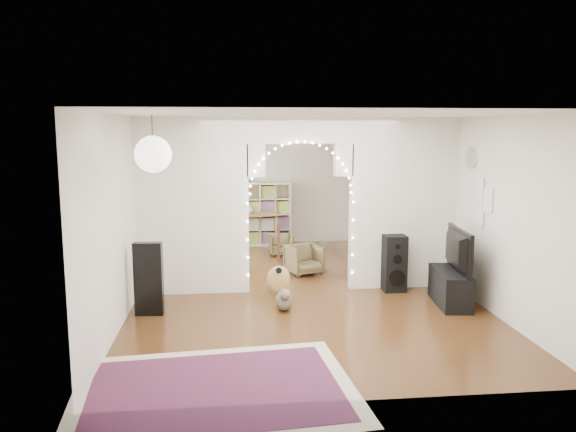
{
  "coord_description": "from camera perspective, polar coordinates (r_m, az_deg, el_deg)",
  "views": [
    {
      "loc": [
        -1.09,
        -8.58,
        2.52
      ],
      "look_at": [
        -0.15,
        0.3,
        1.13
      ],
      "focal_mm": 35.0,
      "sensor_mm": 36.0,
      "label": 1
    }
  ],
  "objects": [
    {
      "name": "wall_back",
      "position": [
        12.44,
        -0.97,
        3.43
      ],
      "size": [
        5.0,
        0.02,
        2.7
      ],
      "primitive_type": "cube",
      "color": "silver",
      "rests_on": "floor"
    },
    {
      "name": "wall_front",
      "position": [
        5.09,
        6.54,
        -4.51
      ],
      "size": [
        5.0,
        0.02,
        2.7
      ],
      "primitive_type": "cube",
      "color": "silver",
      "rests_on": "floor"
    },
    {
      "name": "media_console",
      "position": [
        8.51,
        16.15,
        -7.0
      ],
      "size": [
        0.51,
        1.04,
        0.5
      ],
      "primitive_type": "cube",
      "rotation": [
        0.0,
        0.0,
        -0.11
      ],
      "color": "black",
      "rests_on": "floor"
    },
    {
      "name": "ceiling",
      "position": [
        8.65,
        1.24,
        10.02
      ],
      "size": [
        5.0,
        7.5,
        0.02
      ],
      "primitive_type": "cube",
      "color": "white",
      "rests_on": "wall_back"
    },
    {
      "name": "picture_frames",
      "position": [
        8.44,
        19.05,
        1.41
      ],
      "size": [
        0.02,
        0.5,
        0.7
      ],
      "primitive_type": null,
      "color": "white",
      "rests_on": "wall_right"
    },
    {
      "name": "guitar_case",
      "position": [
        7.89,
        -13.98,
        -6.23
      ],
      "size": [
        0.39,
        0.16,
        1.01
      ],
      "primitive_type": "cube",
      "rotation": [
        0.0,
        0.0,
        -0.08
      ],
      "color": "black",
      "rests_on": "floor"
    },
    {
      "name": "dining_chair_left",
      "position": [
        11.31,
        -0.7,
        -2.94
      ],
      "size": [
        0.47,
        0.48,
        0.43
      ],
      "primitive_type": "imported",
      "rotation": [
        0.0,
        0.0,
        0.02
      ],
      "color": "#4A4125",
      "rests_on": "floor"
    },
    {
      "name": "floor",
      "position": [
        9.01,
        1.18,
        -7.41
      ],
      "size": [
        7.5,
        7.5,
        0.0
      ],
      "primitive_type": "plane",
      "color": "black",
      "rests_on": "ground"
    },
    {
      "name": "wall_right",
      "position": [
        9.38,
        16.55,
        1.29
      ],
      "size": [
        0.02,
        7.5,
        2.7
      ],
      "primitive_type": "cube",
      "color": "silver",
      "rests_on": "floor"
    },
    {
      "name": "paper_lantern",
      "position": [
        6.24,
        -13.55,
        6.11
      ],
      "size": [
        0.4,
        0.4,
        0.4
      ],
      "primitive_type": "sphere",
      "color": "white",
      "rests_on": "ceiling"
    },
    {
      "name": "wall_left",
      "position": [
        8.78,
        -15.21,
        0.86
      ],
      "size": [
        0.02,
        7.5,
        2.7
      ],
      "primitive_type": "cube",
      "color": "silver",
      "rests_on": "floor"
    },
    {
      "name": "ceiling_fan",
      "position": [
        10.64,
        -0.14,
        8.18
      ],
      "size": [
        1.1,
        1.1,
        0.3
      ],
      "primitive_type": null,
      "color": "#AE793A",
      "rests_on": "ceiling"
    },
    {
      "name": "tv",
      "position": [
        8.37,
        16.32,
        -3.32
      ],
      "size": [
        0.26,
        1.08,
        0.62
      ],
      "primitive_type": "imported",
      "rotation": [
        0.0,
        0.0,
        1.46
      ],
      "color": "black",
      "rests_on": "media_console"
    },
    {
      "name": "flower_vase",
      "position": [
        12.06,
        -3.96,
        0.85
      ],
      "size": [
        0.21,
        0.21,
        0.19
      ],
      "primitive_type": "imported",
      "rotation": [
        0.0,
        0.0,
        0.18
      ],
      "color": "white",
      "rests_on": "dining_table"
    },
    {
      "name": "area_rug",
      "position": [
        5.76,
        -7.4,
        -17.09
      ],
      "size": [
        2.88,
        2.25,
        0.02
      ],
      "primitive_type": "cube",
      "rotation": [
        0.0,
        0.0,
        0.09
      ],
      "color": "maroon",
      "rests_on": "floor"
    },
    {
      "name": "dining_chair_right",
      "position": [
        9.86,
        1.65,
        -4.44
      ],
      "size": [
        0.71,
        0.72,
        0.52
      ],
      "primitive_type": "imported",
      "rotation": [
        0.0,
        0.0,
        0.33
      ],
      "color": "#4A4125",
      "rests_on": "floor"
    },
    {
      "name": "bookcase",
      "position": [
        12.24,
        -2.88,
        0.22
      ],
      "size": [
        1.35,
        0.37,
        1.38
      ],
      "primitive_type": "cube",
      "rotation": [
        0.0,
        0.0,
        -0.03
      ],
      "color": "beige",
      "rests_on": "floor"
    },
    {
      "name": "dining_table",
      "position": [
        12.08,
        -3.96,
        0.05
      ],
      "size": [
        1.33,
        1.0,
        0.76
      ],
      "rotation": [
        0.0,
        0.0,
        0.18
      ],
      "color": "brown",
      "rests_on": "floor"
    },
    {
      "name": "window",
      "position": [
        10.52,
        -13.54,
        3.02
      ],
      "size": [
        0.04,
        1.2,
        1.4
      ],
      "primitive_type": "cube",
      "color": "white",
      "rests_on": "wall_left"
    },
    {
      "name": "divider_wall",
      "position": [
        8.72,
        1.21,
        1.61
      ],
      "size": [
        5.0,
        0.2,
        2.7
      ],
      "color": "silver",
      "rests_on": "floor"
    },
    {
      "name": "tabby_cat",
      "position": [
        7.94,
        -0.41,
        -8.53
      ],
      "size": [
        0.25,
        0.56,
        0.37
      ],
      "rotation": [
        0.0,
        0.0,
        0.03
      ],
      "color": "brown",
      "rests_on": "floor"
    },
    {
      "name": "floor_speaker",
      "position": [
        8.96,
        10.75,
        -4.75
      ],
      "size": [
        0.35,
        0.31,
        0.88
      ],
      "rotation": [
        0.0,
        0.0,
        0.01
      ],
      "color": "black",
      "rests_on": "floor"
    },
    {
      "name": "acoustic_guitar",
      "position": [
        8.63,
        -0.98,
        -5.35
      ],
      "size": [
        0.37,
        0.13,
        0.93
      ],
      "rotation": [
        0.0,
        0.0,
        -0.01
      ],
      "color": "#AD7A45",
      "rests_on": "floor"
    },
    {
      "name": "wall_clock",
      "position": [
        8.76,
        18.15,
        5.64
      ],
      "size": [
        0.03,
        0.31,
        0.31
      ],
      "primitive_type": "cylinder",
      "rotation": [
        0.0,
        1.57,
        0.0
      ],
      "color": "white",
      "rests_on": "wall_right"
    },
    {
      "name": "fairy_lights",
      "position": [
        8.58,
        1.32,
        2.33
      ],
      "size": [
        1.64,
        0.04,
        1.6
      ],
      "primitive_type": null,
      "color": "#FFEABF",
      "rests_on": "divider_wall"
    }
  ]
}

